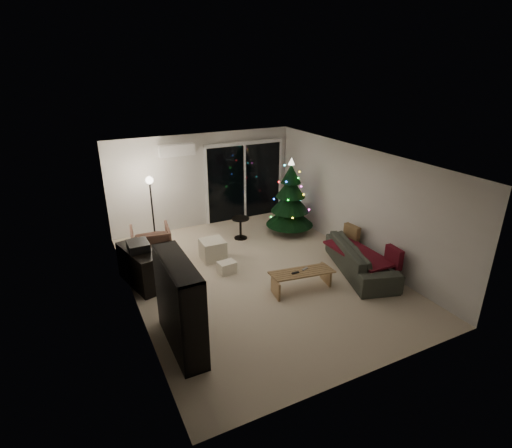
{
  "coord_description": "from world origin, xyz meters",
  "views": [
    {
      "loc": [
        -3.33,
        -6.59,
        4.18
      ],
      "look_at": [
        0.1,
        0.3,
        1.05
      ],
      "focal_mm": 28.0,
      "sensor_mm": 36.0,
      "label": 1
    }
  ],
  "objects_px": {
    "bookshelf": "(168,308)",
    "media_cabinet": "(141,267)",
    "armchair": "(151,243)",
    "coffee_table": "(302,280)",
    "christmas_tree": "(290,196)",
    "sofa": "(361,258)"
  },
  "relations": [
    {
      "from": "armchair",
      "to": "coffee_table",
      "type": "distance_m",
      "value": 3.51
    },
    {
      "from": "sofa",
      "to": "bookshelf",
      "type": "bearing_deg",
      "value": 116.01
    },
    {
      "from": "armchair",
      "to": "christmas_tree",
      "type": "relative_size",
      "value": 0.43
    },
    {
      "from": "coffee_table",
      "to": "christmas_tree",
      "type": "distance_m",
      "value": 2.97
    },
    {
      "from": "media_cabinet",
      "to": "christmas_tree",
      "type": "distance_m",
      "value": 4.2
    },
    {
      "from": "bookshelf",
      "to": "media_cabinet",
      "type": "relative_size",
      "value": 1.21
    },
    {
      "from": "media_cabinet",
      "to": "coffee_table",
      "type": "height_order",
      "value": "media_cabinet"
    },
    {
      "from": "bookshelf",
      "to": "armchair",
      "type": "bearing_deg",
      "value": 76.82
    },
    {
      "from": "armchair",
      "to": "sofa",
      "type": "relative_size",
      "value": 0.4
    },
    {
      "from": "media_cabinet",
      "to": "armchair",
      "type": "xyz_separation_m",
      "value": [
        0.44,
        1.02,
        0.01
      ]
    },
    {
      "from": "sofa",
      "to": "armchair",
      "type": "bearing_deg",
      "value": 73.85
    },
    {
      "from": "media_cabinet",
      "to": "sofa",
      "type": "xyz_separation_m",
      "value": [
        4.3,
        -1.55,
        -0.07
      ]
    },
    {
      "from": "bookshelf",
      "to": "coffee_table",
      "type": "xyz_separation_m",
      "value": [
        2.78,
        0.6,
        -0.55
      ]
    },
    {
      "from": "bookshelf",
      "to": "armchair",
      "type": "xyz_separation_m",
      "value": [
        0.44,
        3.21,
        -0.35
      ]
    },
    {
      "from": "bookshelf",
      "to": "sofa",
      "type": "distance_m",
      "value": 4.37
    },
    {
      "from": "sofa",
      "to": "coffee_table",
      "type": "bearing_deg",
      "value": 109.4
    },
    {
      "from": "bookshelf",
      "to": "armchair",
      "type": "relative_size",
      "value": 1.73
    },
    {
      "from": "armchair",
      "to": "christmas_tree",
      "type": "distance_m",
      "value": 3.65
    },
    {
      "from": "armchair",
      "to": "coffee_table",
      "type": "bearing_deg",
      "value": 139.73
    },
    {
      "from": "bookshelf",
      "to": "sofa",
      "type": "bearing_deg",
      "value": 3.2
    },
    {
      "from": "armchair",
      "to": "christmas_tree",
      "type": "xyz_separation_m",
      "value": [
        3.6,
        -0.05,
        0.6
      ]
    },
    {
      "from": "sofa",
      "to": "christmas_tree",
      "type": "distance_m",
      "value": 2.62
    }
  ]
}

